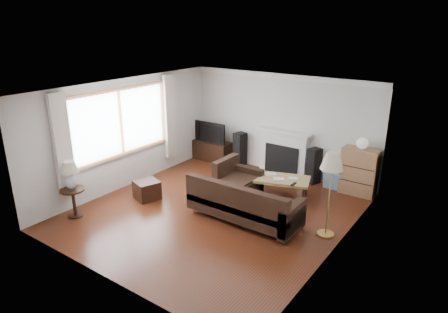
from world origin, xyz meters
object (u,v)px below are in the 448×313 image
Objects in this scene: bookshelf at (359,172)px; side_table at (74,203)px; sectional_sofa at (244,202)px; coffee_table at (280,188)px; floor_lamp at (329,195)px; tv_stand at (213,151)px.

side_table is at bearing -134.36° from bookshelf.
bookshelf is at bearing 60.58° from sectional_sofa.
coffee_table is at bearing 46.84° from side_table.
sectional_sofa is (-1.41, -2.50, -0.14)m from bookshelf.
sectional_sofa is 1.97× the size of coffee_table.
floor_lamp reaches higher than coffee_table.
tv_stand is at bearing -179.25° from bookshelf.
side_table reaches higher than tv_stand.
sectional_sofa is at bearing 32.91° from side_table.
sectional_sofa is 4.09× the size of side_table.
tv_stand is at bearing 139.03° from coffee_table.
sectional_sofa is at bearing -166.10° from floor_lamp.
floor_lamp is (1.53, 0.38, 0.40)m from sectional_sofa.
coffee_table is (-1.30, -1.21, -0.29)m from bookshelf.
sectional_sofa is 3.36m from side_table.
bookshelf is 6.06m from side_table.
side_table is (-2.82, -1.83, -0.09)m from sectional_sofa.
tv_stand is at bearing 87.07° from side_table.
sectional_sofa is at bearing -43.24° from tv_stand.
coffee_table is 1.78m from floor_lamp.
side_table is (-0.22, -4.28, 0.03)m from tv_stand.
bookshelf is 1.81× the size of side_table.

